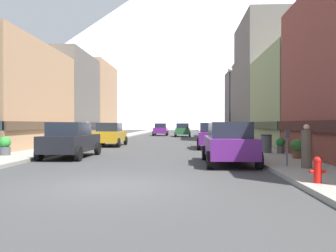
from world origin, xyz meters
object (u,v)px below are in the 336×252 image
car_driving_1 (161,129)px  car_left_0 (71,140)px  trash_bin_right (266,143)px  streetlamp_right (230,94)px  car_right_0 (229,143)px  car_left_1 (110,134)px  pedestrian_0 (307,148)px  fire_hydrant_near (318,169)px  parking_meter_near (287,143)px  potted_plant_2 (297,147)px  potted_plant_0 (5,146)px  potted_plant_1 (281,145)px  car_right_1 (212,136)px  pedestrian_1 (88,133)px  car_driving_0 (183,130)px

car_driving_1 → car_left_0: bearing=-93.8°
trash_bin_right → streetlamp_right: streetlamp_right is taller
car_right_0 → trash_bin_right: size_ratio=4.50×
car_left_1 → car_driving_1: size_ratio=1.01×
pedestrian_0 → trash_bin_right: bearing=89.1°
car_left_0 → car_driving_1: (2.20, 32.73, 0.00)m
fire_hydrant_near → parking_meter_near: (0.30, 3.76, 0.49)m
parking_meter_near → trash_bin_right: 5.93m
car_left_0 → potted_plant_2: size_ratio=5.07×
car_right_0 → pedestrian_0: 3.31m
car_driving_1 → potted_plant_0: (-5.40, -33.10, -0.27)m
car_driving_1 → parking_meter_near: size_ratio=3.31×
car_right_0 → potted_plant_1: size_ratio=5.39×
car_right_1 → parking_meter_near: (1.95, -10.97, 0.11)m
fire_hydrant_near → potted_plant_0: (-12.45, 7.48, 0.10)m
car_left_0 → car_right_0: same height
car_driving_1 → pedestrian_1: bearing=-102.4°
car_right_0 → streetlamp_right: (1.55, 11.80, 3.09)m
parking_meter_near → potted_plant_2: size_ratio=1.53×
fire_hydrant_near → streetlamp_right: (-0.10, 17.17, 3.46)m
car_driving_1 → streetlamp_right: 24.61m
car_driving_0 → parking_meter_near: 33.06m
car_right_0 → trash_bin_right: 4.98m
car_left_0 → trash_bin_right: bearing=10.1°
streetlamp_right → car_driving_1: bearing=106.5°
car_left_1 → potted_plant_1: 13.30m
potted_plant_2 → pedestrian_0: pedestrian_0 is taller
car_left_1 → potted_plant_0: 10.03m
car_left_0 → potted_plant_0: 3.23m
potted_plant_0 → pedestrian_0: pedestrian_0 is taller
potted_plant_2 → pedestrian_1: size_ratio=0.51×
car_left_0 → potted_plant_1: 10.89m
car_left_1 → fire_hydrant_near: car_left_1 is taller
car_left_0 → car_driving_0: size_ratio=1.01×
pedestrian_0 → car_left_0: bearing=155.0°
car_right_1 → potted_plant_2: car_right_1 is taller
pedestrian_0 → pedestrian_1: bearing=127.5°
car_left_1 → parking_meter_near: car_left_1 is taller
car_left_1 → car_right_1: bearing=-16.5°
car_driving_1 → pedestrian_1: size_ratio=2.56×
car_driving_0 → potted_plant_1: size_ratio=5.38×
fire_hydrant_near → pedestrian_0: bearing=75.8°
trash_bin_right → pedestrian_0: (-0.10, -6.49, 0.21)m
potted_plant_1 → potted_plant_0: bearing=-172.9°
car_right_0 → pedestrian_1: 17.29m
streetlamp_right → car_left_0: bearing=-134.5°
potted_plant_2 → streetlamp_right: streetlamp_right is taller
trash_bin_right → pedestrian_1: size_ratio=0.57×
car_right_0 → trash_bin_right: car_right_0 is taller
car_left_1 → car_driving_1: (2.20, 23.60, 0.00)m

